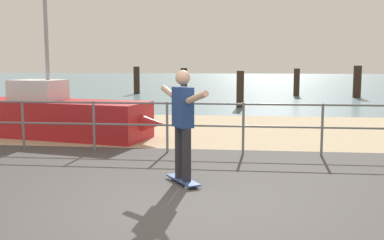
# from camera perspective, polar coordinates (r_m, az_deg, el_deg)

# --- Properties ---
(beach_strip) EXTENTS (24.00, 6.00, 0.04)m
(beach_strip) POSITION_cam_1_polar(r_m,az_deg,el_deg) (12.65, 2.76, -1.15)
(beach_strip) COLOR tan
(beach_strip) RESTS_ON ground
(sea_surface) EXTENTS (72.00, 50.00, 0.04)m
(sea_surface) POSITION_cam_1_polar(r_m,az_deg,el_deg) (40.53, 5.25, 4.72)
(sea_surface) COLOR slate
(sea_surface) RESTS_ON ground
(railing_fence) EXTENTS (12.26, 0.05, 1.05)m
(railing_fence) POSITION_cam_1_polar(r_m,az_deg,el_deg) (9.28, -3.09, 0.07)
(railing_fence) COLOR slate
(railing_fence) RESTS_ON ground
(sailboat) EXTENTS (5.07, 2.32, 5.65)m
(sailboat) POSITION_cam_1_polar(r_m,az_deg,el_deg) (11.61, -15.39, 0.45)
(sailboat) COLOR #B21E23
(sailboat) RESTS_ON ground
(skateboard) EXTENTS (0.61, 0.78, 0.08)m
(skateboard) POSITION_cam_1_polar(r_m,az_deg,el_deg) (7.06, -1.12, -7.46)
(skateboard) COLOR #334C8C
(skateboard) RESTS_ON ground
(skateboarder) EXTENTS (0.88, 1.25, 1.65)m
(skateboarder) POSITION_cam_1_polar(r_m,az_deg,el_deg) (6.88, -1.14, 0.21)
(skateboarder) COLOR #26262B
(skateboarder) RESTS_ON skateboard
(groyne_post_0) EXTENTS (0.34, 0.34, 1.53)m
(groyne_post_0) POSITION_cam_1_polar(r_m,az_deg,el_deg) (25.93, -6.86, 4.89)
(groyne_post_0) COLOR #332319
(groyne_post_0) RESTS_ON ground
(groyne_post_1) EXTENTS (0.34, 0.34, 1.49)m
(groyne_post_1) POSITION_cam_1_polar(r_m,az_deg,el_deg) (23.60, -1.01, 4.65)
(groyne_post_1) COLOR #332319
(groyne_post_1) RESTS_ON ground
(groyne_post_2) EXTENTS (0.29, 0.29, 1.47)m
(groyne_post_2) POSITION_cam_1_polar(r_m,az_deg,el_deg) (18.29, 5.98, 3.78)
(groyne_post_2) COLOR #332319
(groyne_post_2) RESTS_ON ground
(groyne_post_3) EXTENTS (0.31, 0.31, 1.45)m
(groyne_post_3) POSITION_cam_1_polar(r_m,az_deg,el_deg) (24.77, 12.82, 4.55)
(groyne_post_3) COLOR #332319
(groyne_post_3) RESTS_ON ground
(groyne_post_4) EXTENTS (0.39, 0.39, 1.61)m
(groyne_post_4) POSITION_cam_1_polar(r_m,az_deg,el_deg) (24.55, 19.76, 4.47)
(groyne_post_4) COLOR #332319
(groyne_post_4) RESTS_ON ground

